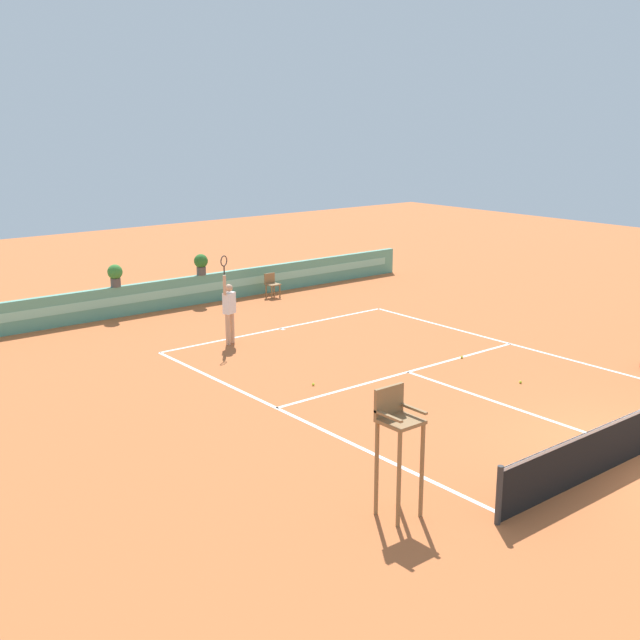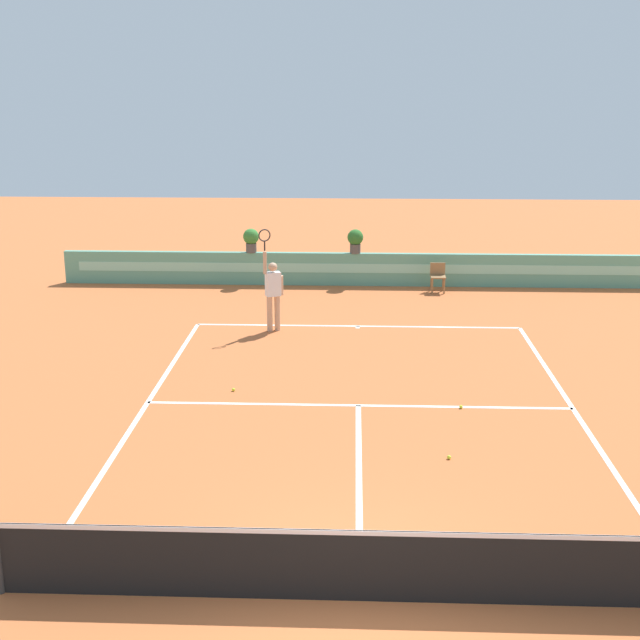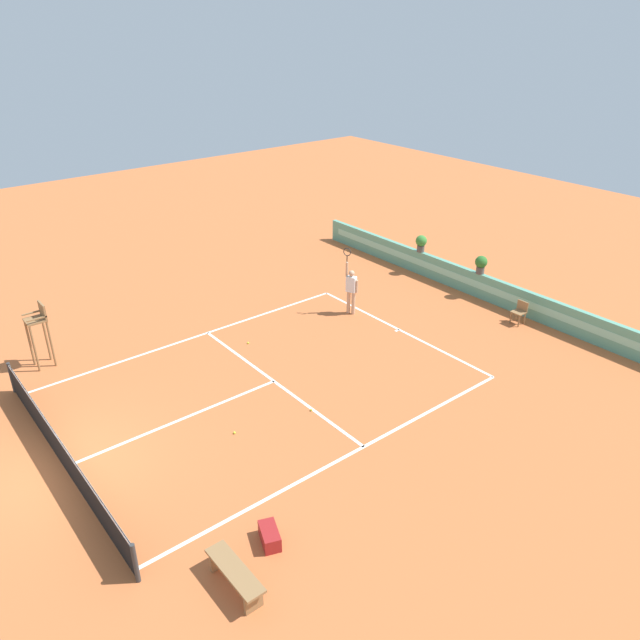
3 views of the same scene
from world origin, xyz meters
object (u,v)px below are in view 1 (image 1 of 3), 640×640
tennis_ball_by_sideline (462,357)px  potted_plant_left (115,274)px  potted_plant_centre (201,263)px  tennis_ball_near_baseline (313,384)px  umpire_chair (397,437)px  tennis_player (229,308)px  tennis_ball_mid_court (520,382)px  ball_kid_chair (272,284)px

tennis_ball_by_sideline → potted_plant_left: potted_plant_left is taller
potted_plant_left → potted_plant_centre: bearing=0.0°
tennis_ball_near_baseline → potted_plant_centre: 9.72m
potted_plant_left → umpire_chair: bearing=-98.3°
tennis_player → umpire_chair: bearing=-108.1°
tennis_ball_mid_court → tennis_ball_by_sideline: same height
tennis_player → tennis_ball_near_baseline: 4.47m
tennis_ball_mid_court → potted_plant_left: (-4.74, 12.34, 1.38)m
umpire_chair → tennis_ball_by_sideline: (7.40, 5.07, -1.31)m
tennis_ball_mid_court → potted_plant_left: potted_plant_left is taller
ball_kid_chair → tennis_player: bearing=-136.6°
ball_kid_chair → tennis_player: (-4.48, -4.24, 0.57)m
tennis_ball_mid_court → tennis_ball_by_sideline: size_ratio=1.00×
potted_plant_centre → umpire_chair: bearing=-109.5°
tennis_player → potted_plant_left: 5.11m
umpire_chair → tennis_ball_mid_court: 7.59m
potted_plant_centre → tennis_ball_near_baseline: bearing=-104.7°
potted_plant_centre → tennis_ball_mid_court: bearing=-82.7°
ball_kid_chair → potted_plant_centre: size_ratio=1.17×
tennis_ball_by_sideline → ball_kid_chair: bearing=87.5°
ball_kid_chair → tennis_ball_mid_court: 11.65m
umpire_chair → ball_kid_chair: bearing=61.5°
tennis_player → tennis_ball_by_sideline: tennis_player is taller
tennis_ball_near_baseline → potted_plant_centre: potted_plant_centre is taller
tennis_ball_mid_court → potted_plant_centre: size_ratio=0.09×
umpire_chair → tennis_ball_mid_court: bearing=21.9°
potted_plant_left → tennis_ball_by_sideline: bearing=-62.7°
ball_kid_chair → potted_plant_left: (-5.61, 0.73, 0.93)m
umpire_chair → potted_plant_left: bearing=81.7°
tennis_ball_mid_court → tennis_ball_by_sideline: (0.47, 2.28, 0.00)m
tennis_ball_mid_court → ball_kid_chair: bearing=85.7°
umpire_chair → ball_kid_chair: 16.40m
umpire_chair → tennis_ball_by_sideline: umpire_chair is taller
tennis_ball_mid_court → tennis_ball_by_sideline: 2.33m
umpire_chair → potted_plant_centre: bearing=70.5°
tennis_ball_by_sideline → potted_plant_left: bearing=117.3°
umpire_chair → potted_plant_left: (2.20, 15.13, 0.07)m
potted_plant_centre → potted_plant_left: (-3.16, 0.00, 0.00)m
tennis_ball_near_baseline → potted_plant_left: size_ratio=0.09×
tennis_ball_near_baseline → tennis_ball_mid_court: (4.02, -3.04, 0.00)m
ball_kid_chair → potted_plant_left: bearing=172.6°
ball_kid_chair → tennis_player: size_ratio=0.33×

